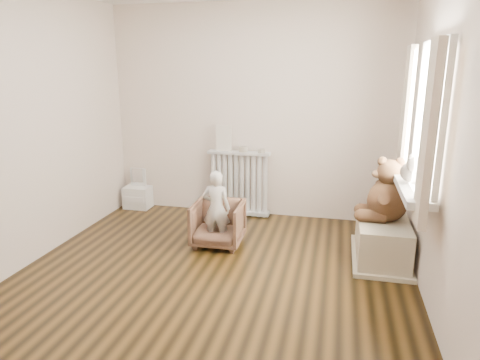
% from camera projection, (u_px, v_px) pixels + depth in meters
% --- Properties ---
extents(floor, '(3.60, 3.60, 0.01)m').
position_uv_depth(floor, '(213.00, 276.00, 3.91)').
color(floor, black).
rests_on(floor, ground).
extents(back_wall, '(3.60, 0.02, 2.60)m').
position_uv_depth(back_wall, '(253.00, 113.00, 5.27)').
color(back_wall, silver).
rests_on(back_wall, ground).
extents(front_wall, '(3.60, 0.02, 2.60)m').
position_uv_depth(front_wall, '(90.00, 196.00, 1.88)').
color(front_wall, silver).
rests_on(front_wall, ground).
extents(left_wall, '(0.02, 3.60, 2.60)m').
position_uv_depth(left_wall, '(25.00, 128.00, 3.97)').
color(left_wall, silver).
rests_on(left_wall, ground).
extents(right_wall, '(0.02, 3.60, 2.60)m').
position_uv_depth(right_wall, '(442.00, 143.00, 3.18)').
color(right_wall, silver).
rests_on(right_wall, ground).
extents(window, '(0.03, 0.90, 1.10)m').
position_uv_depth(window, '(431.00, 118.00, 3.43)').
color(window, white).
rests_on(window, right_wall).
extents(window_sill, '(0.22, 1.10, 0.06)m').
position_uv_depth(window_sill, '(411.00, 187.00, 3.60)').
color(window_sill, silver).
rests_on(window_sill, right_wall).
extents(curtain_left, '(0.06, 0.26, 1.30)m').
position_uv_depth(curtain_left, '(428.00, 136.00, 2.93)').
color(curtain_left, beige).
rests_on(curtain_left, right_wall).
extents(curtain_right, '(0.06, 0.26, 1.30)m').
position_uv_depth(curtain_right, '(406.00, 117.00, 4.01)').
color(curtain_right, beige).
rests_on(curtain_right, right_wall).
extents(radiator, '(0.79, 0.15, 0.83)m').
position_uv_depth(radiator, '(239.00, 186.00, 5.42)').
color(radiator, silver).
rests_on(radiator, floor).
extents(paper_doll, '(0.19, 0.02, 0.32)m').
position_uv_depth(paper_doll, '(224.00, 138.00, 5.31)').
color(paper_doll, beige).
rests_on(paper_doll, radiator).
extents(tin_a, '(0.11, 0.11, 0.07)m').
position_uv_depth(tin_a, '(243.00, 149.00, 5.29)').
color(tin_a, '#A59E8C').
rests_on(tin_a, radiator).
extents(tin_b, '(0.09, 0.09, 0.05)m').
position_uv_depth(tin_b, '(261.00, 151.00, 5.24)').
color(tin_b, '#A59E8C').
rests_on(tin_b, radiator).
extents(toy_vanity, '(0.34, 0.24, 0.54)m').
position_uv_depth(toy_vanity, '(137.00, 188.00, 5.73)').
color(toy_vanity, silver).
rests_on(toy_vanity, floor).
extents(armchair, '(0.52, 0.54, 0.48)m').
position_uv_depth(armchair, '(218.00, 224.00, 4.53)').
color(armchair, brown).
rests_on(armchair, floor).
extents(child, '(0.30, 0.20, 0.81)m').
position_uv_depth(child, '(216.00, 208.00, 4.44)').
color(child, silver).
rests_on(child, armchair).
extents(toy_bench, '(0.47, 0.89, 0.42)m').
position_uv_depth(toy_bench, '(382.00, 240.00, 4.20)').
color(toy_bench, beige).
rests_on(toy_bench, floor).
extents(teddy_bear, '(0.50, 0.39, 0.61)m').
position_uv_depth(teddy_bear, '(388.00, 195.00, 4.06)').
color(teddy_bear, '#362113').
rests_on(teddy_bear, toy_bench).
extents(plush_cat, '(0.24, 0.33, 0.25)m').
position_uv_depth(plush_cat, '(411.00, 171.00, 3.59)').
color(plush_cat, slate).
rests_on(plush_cat, window_sill).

